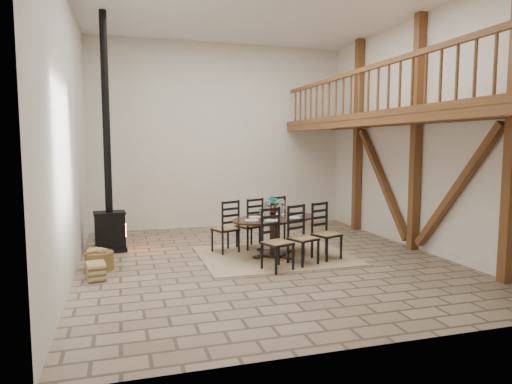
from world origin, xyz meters
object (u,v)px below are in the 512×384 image
object	(u,v)px
dining_table	(274,236)
wood_stove	(109,199)
log_stack	(96,271)
log_basket	(99,260)

from	to	relation	value
dining_table	wood_stove	size ratio (longest dim) A/B	0.53
dining_table	log_stack	world-z (taller)	dining_table
dining_table	log_basket	world-z (taller)	dining_table
dining_table	log_stack	distance (m)	3.51
log_basket	dining_table	bearing A→B (deg)	1.31
log_basket	log_stack	xyz separation A→B (m)	(-0.03, -0.64, -0.03)
log_basket	wood_stove	bearing A→B (deg)	83.61
dining_table	log_basket	bearing A→B (deg)	160.38
dining_table	wood_stove	bearing A→B (deg)	135.62
wood_stove	dining_table	bearing A→B (deg)	-28.19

